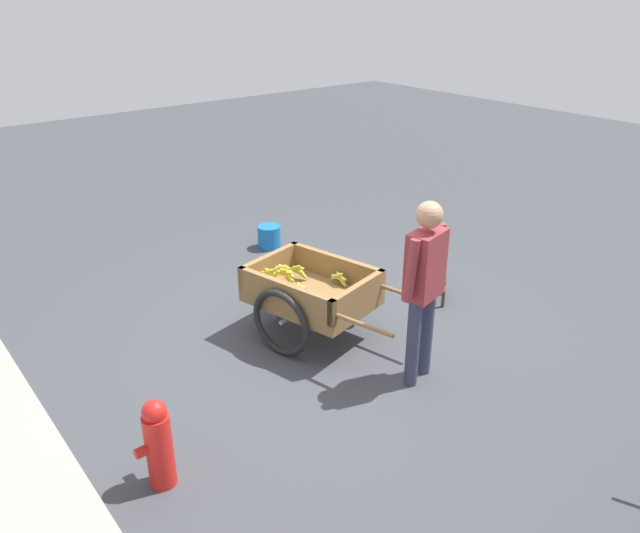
% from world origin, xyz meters
% --- Properties ---
extents(ground_plane, '(24.00, 24.00, 0.00)m').
position_xyz_m(ground_plane, '(0.00, 0.00, 0.00)').
color(ground_plane, '#3D3F44').
extents(fruit_cart, '(1.78, 1.13, 0.73)m').
position_xyz_m(fruit_cart, '(0.19, 0.03, 0.44)').
color(fruit_cart, olive).
rests_on(fruit_cart, ground).
extents(vendor_person, '(0.27, 0.54, 1.58)m').
position_xyz_m(vendor_person, '(-0.93, -0.24, 0.94)').
color(vendor_person, '#333851').
rests_on(vendor_person, ground).
extents(dog, '(0.52, 0.49, 0.40)m').
position_xyz_m(dog, '(-0.07, -1.45, 0.27)').
color(dog, '#4C3823').
rests_on(dog, ground).
extents(fire_hydrant, '(0.25, 0.25, 0.67)m').
position_xyz_m(fire_hydrant, '(-0.70, 1.99, 0.33)').
color(fire_hydrant, red).
rests_on(fire_hydrant, ground).
extents(plastic_bucket, '(0.29, 0.29, 0.29)m').
position_xyz_m(plastic_bucket, '(2.19, -0.88, 0.14)').
color(plastic_bucket, '#1966B2').
rests_on(plastic_bucket, ground).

